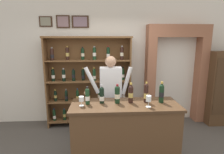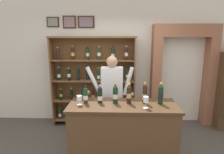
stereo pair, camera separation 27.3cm
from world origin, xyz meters
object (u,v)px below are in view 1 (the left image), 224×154
wine_shelf (89,80)px  tasting_bottle_chianti (102,95)px  tasting_bottle_vin_santo (161,93)px  tasting_counter (125,136)px  tasting_bottle_grappa (146,93)px  tasting_bottle_brunello (87,96)px  tasting_bottle_prosecco (131,93)px  wine_glass_right (81,99)px  shopkeeper (111,92)px  wine_glass_left (149,99)px  tasting_bottle_super_tuscan (117,94)px

wine_shelf → tasting_bottle_chianti: (0.29, -1.47, 0.09)m
tasting_bottle_chianti → tasting_bottle_vin_santo: size_ratio=0.87×
tasting_counter → tasting_bottle_grappa: size_ratio=5.09×
tasting_bottle_brunello → tasting_bottle_prosecco: size_ratio=0.87×
tasting_counter → tasting_bottle_brunello: size_ratio=6.02×
tasting_bottle_grappa → tasting_bottle_vin_santo: size_ratio=0.98×
wine_glass_right → wine_shelf: bearing=89.7°
tasting_bottle_vin_santo → wine_glass_right: tasting_bottle_vin_santo is taller
shopkeeper → tasting_counter: bearing=-74.4°
tasting_bottle_chianti → tasting_bottle_prosecco: tasting_bottle_prosecco is taller
wine_shelf → tasting_counter: (0.64, -1.53, -0.56)m
tasting_bottle_prosecco → wine_shelf: bearing=116.2°
wine_shelf → tasting_bottle_prosecco: wine_shelf is taller
shopkeeper → wine_glass_left: (0.50, -0.81, 0.11)m
tasting_bottle_prosecco → tasting_bottle_vin_santo: (0.47, -0.01, 0.01)m
tasting_bottle_super_tuscan → tasting_bottle_grappa: size_ratio=0.91×
tasting_bottle_super_tuscan → wine_glass_left: size_ratio=1.72×
tasting_bottle_prosecco → tasting_bottle_super_tuscan: bearing=-178.9°
wine_shelf → tasting_bottle_vin_santo: 1.92m
wine_glass_right → tasting_counter: bearing=3.7°
tasting_bottle_vin_santo → wine_glass_left: (-0.25, -0.19, -0.04)m
wine_shelf → tasting_counter: size_ratio=1.26×
tasting_bottle_vin_santo → wine_glass_right: 1.21m
wine_shelf → tasting_bottle_vin_santo: wine_shelf is taller
tasting_bottle_grappa → tasting_bottle_chianti: bearing=-179.9°
tasting_bottle_brunello → wine_glass_left: bearing=-11.5°
wine_shelf → tasting_bottle_grappa: (0.97, -1.47, 0.11)m
tasting_bottle_brunello → shopkeeper: bearing=59.0°
wine_shelf → tasting_bottle_grappa: wine_shelf is taller
shopkeeper → wine_glass_right: (-0.46, -0.70, 0.10)m
shopkeeper → tasting_bottle_grappa: 0.80m
tasting_counter → tasting_bottle_vin_santo: bearing=4.3°
tasting_bottle_grappa → tasting_bottle_brunello: bearing=-177.8°
shopkeeper → tasting_bottle_chianti: shopkeeper is taller
tasting_bottle_super_tuscan → wine_glass_left: (0.43, -0.20, -0.02)m
tasting_bottle_prosecco → tasting_counter: bearing=-148.1°
tasting_bottle_prosecco → tasting_bottle_vin_santo: tasting_bottle_vin_santo is taller
tasting_bottle_super_tuscan → tasting_bottle_prosecco: 0.21m
tasting_bottle_vin_santo → tasting_bottle_brunello: bearing=-179.5°
tasting_counter → tasting_bottle_prosecco: 0.68m
wine_shelf → tasting_bottle_prosecco: bearing=-63.8°
tasting_bottle_chianti → wine_glass_right: bearing=-160.0°
tasting_counter → wine_glass_left: wine_glass_left is taller
tasting_counter → tasting_bottle_prosecco: (0.09, 0.06, 0.67)m
wine_shelf → wine_glass_left: bearing=-60.4°
tasting_bottle_prosecco → wine_glass_right: size_ratio=2.19×
wine_glass_left → tasting_counter: bearing=155.3°
shopkeeper → tasting_bottle_chianti: size_ratio=6.02×
wine_shelf → tasting_bottle_vin_santo: (1.20, -1.49, 0.12)m
tasting_bottle_vin_santo → wine_glass_right: bearing=-176.0°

